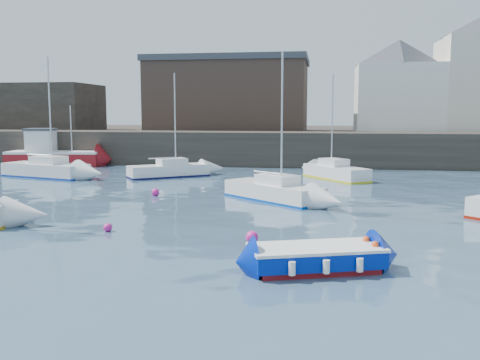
# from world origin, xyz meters

# --- Properties ---
(water) EXTENTS (220.00, 220.00, 0.00)m
(water) POSITION_xyz_m (0.00, 0.00, 0.00)
(water) COLOR #2D4760
(water) RESTS_ON ground
(quay_wall) EXTENTS (90.00, 5.00, 3.00)m
(quay_wall) POSITION_xyz_m (0.00, 35.00, 1.50)
(quay_wall) COLOR #28231E
(quay_wall) RESTS_ON ground
(land_strip) EXTENTS (90.00, 32.00, 2.80)m
(land_strip) POSITION_xyz_m (0.00, 53.00, 1.40)
(land_strip) COLOR #28231E
(land_strip) RESTS_ON ground
(bldg_east_d) EXTENTS (11.14, 11.14, 8.95)m
(bldg_east_d) POSITION_xyz_m (11.00, 41.50, 7.36)
(bldg_east_d) COLOR white
(bldg_east_d) RESTS_ON land_strip
(warehouse) EXTENTS (16.40, 10.40, 7.60)m
(warehouse) POSITION_xyz_m (-6.00, 43.00, 6.62)
(warehouse) COLOR #3D2D26
(warehouse) RESTS_ON land_strip
(bldg_west) EXTENTS (14.00, 8.00, 5.00)m
(bldg_west) POSITION_xyz_m (-28.00, 42.00, 5.30)
(bldg_west) COLOR #353028
(bldg_west) RESTS_ON land_strip
(blue_dinghy) EXTENTS (4.31, 2.90, 0.76)m
(blue_dinghy) POSITION_xyz_m (3.78, 2.60, 0.42)
(blue_dinghy) COLOR maroon
(blue_dinghy) RESTS_ON ground
(fishing_boat) EXTENTS (8.47, 4.25, 5.36)m
(fishing_boat) POSITION_xyz_m (-20.13, 31.46, 1.04)
(fishing_boat) COLOR maroon
(fishing_boat) RESTS_ON ground
(sailboat_b) EXTENTS (5.89, 5.51, 7.87)m
(sailboat_b) POSITION_xyz_m (1.32, 15.39, 0.51)
(sailboat_b) COLOR silver
(sailboat_b) RESTS_ON ground
(sailboat_e) EXTENTS (7.13, 4.02, 8.75)m
(sailboat_e) POSITION_xyz_m (-16.23, 23.25, 0.57)
(sailboat_e) COLOR silver
(sailboat_e) RESTS_ON ground
(sailboat_f) EXTENTS (4.83, 5.72, 7.45)m
(sailboat_f) POSITION_xyz_m (4.82, 25.42, 0.52)
(sailboat_f) COLOR silver
(sailboat_f) RESTS_ON ground
(sailboat_h) EXTENTS (5.88, 5.01, 7.60)m
(sailboat_h) POSITION_xyz_m (-7.38, 24.92, 0.50)
(sailboat_h) COLOR silver
(sailboat_h) RESTS_ON ground
(buoy_near) EXTENTS (0.35, 0.35, 0.35)m
(buoy_near) POSITION_xyz_m (-4.51, 6.68, 0.00)
(buoy_near) COLOR #DF1D8F
(buoy_near) RESTS_ON ground
(buoy_mid) EXTENTS (0.46, 0.46, 0.46)m
(buoy_mid) POSITION_xyz_m (1.43, 5.73, 0.00)
(buoy_mid) COLOR #DF1D8F
(buoy_mid) RESTS_ON ground
(buoy_far) EXTENTS (0.45, 0.45, 0.45)m
(buoy_far) POSITION_xyz_m (-5.51, 15.91, 0.00)
(buoy_far) COLOR #DF1D8F
(buoy_far) RESTS_ON ground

